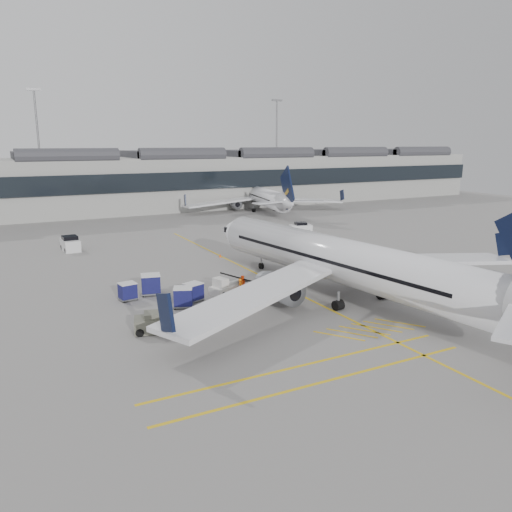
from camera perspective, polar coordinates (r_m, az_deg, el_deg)
name	(u,v)px	position (r m, az deg, el deg)	size (l,w,h in m)	color
ground	(215,322)	(40.42, -4.72, -7.53)	(220.00, 220.00, 0.00)	gray
terminal	(75,183)	(108.20, -19.97, 7.86)	(200.00, 20.45, 12.40)	#9E9E99
light_masts	(55,141)	(121.69, -22.02, 12.11)	(113.00, 0.60, 25.45)	slate
apron_markings	(265,278)	(53.15, 1.01, -2.49)	(0.25, 60.00, 0.01)	gold
airliner_main	(346,263)	(45.93, 10.28, -0.74)	(39.80, 43.72, 11.64)	silver
airliner_far	(262,196)	(106.15, 0.73, 6.82)	(34.08, 37.59, 10.09)	silver
belt_loader	(229,286)	(48.01, -3.11, -3.47)	(5.04, 2.78, 1.99)	silver
baggage_cart_a	(193,291)	(45.51, -7.17, -4.04)	(1.98, 1.81, 1.69)	gray
baggage_cart_b	(151,284)	(48.06, -11.93, -3.13)	(2.17, 1.92, 1.97)	gray
baggage_cart_c	(183,297)	(43.93, -8.33, -4.62)	(2.13, 1.97, 1.81)	gray
baggage_cart_d	(128,291)	(46.92, -14.46, -3.88)	(1.72, 1.49, 1.63)	gray
ramp_agent_a	(241,287)	(46.76, -1.77, -3.59)	(0.61, 0.40, 1.66)	orange
ramp_agent_b	(242,284)	(47.59, -1.59, -3.25)	(0.84, 0.65, 1.73)	#E9400C
pushback_tug	(153,323)	(38.80, -11.64, -7.54)	(3.17, 2.40, 1.58)	#5B5B4D
safety_cone_nose	(220,256)	(62.68, -4.12, 0.05)	(0.33, 0.33, 0.45)	#F24C0A
safety_cone_engine	(329,270)	(56.03, 8.29, -1.57)	(0.34, 0.34, 0.47)	#F24C0A
service_van_mid	(70,244)	(70.77, -20.46, 1.29)	(2.21, 4.01, 2.00)	silver
service_van_right	(301,228)	(79.70, 5.12, 3.19)	(3.73, 2.50, 1.75)	silver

